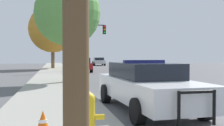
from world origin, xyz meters
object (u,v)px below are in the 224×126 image
object	(u,v)px
fire_hydrant	(88,115)
car_background_distant	(99,61)
tree_sidewalk_near	(68,13)
tree_sidewalk_far	(53,29)
traffic_cone	(43,122)
car_background_midblock	(82,64)
police_car	(146,85)
traffic_light	(82,37)

from	to	relation	value
fire_hydrant	car_background_distant	xyz separation A→B (m)	(6.87, 42.60, 0.14)
tree_sidewalk_near	tree_sidewalk_far	distance (m)	19.27
fire_hydrant	traffic_cone	xyz separation A→B (m)	(-0.79, 0.68, -0.24)
fire_hydrant	car_background_midblock	xyz separation A→B (m)	(2.16, 23.74, 0.17)
traffic_cone	car_background_midblock	bearing A→B (deg)	82.69
police_car	traffic_light	xyz separation A→B (m)	(-0.02, 19.80, 2.79)
tree_sidewalk_near	traffic_cone	bearing A→B (deg)	-95.17
car_background_distant	tree_sidewalk_far	bearing A→B (deg)	-121.18
car_background_distant	traffic_cone	bearing A→B (deg)	-98.67
traffic_light	car_background_midblock	world-z (taller)	traffic_light
police_car	tree_sidewalk_near	xyz separation A→B (m)	(-1.97, 8.36, 3.35)
tree_sidewalk_near	tree_sidewalk_far	world-z (taller)	tree_sidewalk_far
police_car	tree_sidewalk_far	bearing A→B (deg)	-87.05
car_background_midblock	tree_sidewalk_near	xyz separation A→B (m)	(-1.97, -12.14, 3.34)
police_car	fire_hydrant	world-z (taller)	police_car
car_background_midblock	tree_sidewalk_near	world-z (taller)	tree_sidewalk_near
traffic_light	car_background_midblock	bearing A→B (deg)	88.54
tree_sidewalk_far	police_car	bearing A→B (deg)	-84.00
traffic_light	tree_sidewalk_far	size ratio (longest dim) A/B	0.60
fire_hydrant	car_background_distant	bearing A→B (deg)	80.83
police_car	car_background_midblock	size ratio (longest dim) A/B	1.19
car_background_distant	tree_sidewalk_far	distance (m)	14.67
traffic_light	fire_hydrant	bearing A→B (deg)	-95.32
tree_sidewalk_near	traffic_cone	size ratio (longest dim) A/B	12.92
car_background_distant	car_background_midblock	bearing A→B (deg)	-102.33
traffic_light	car_background_midblock	xyz separation A→B (m)	(0.02, 0.70, -2.77)
police_car	car_background_distant	distance (m)	39.64
police_car	traffic_cone	size ratio (longest dim) A/B	11.93
tree_sidewalk_far	traffic_light	bearing A→B (deg)	-69.68
traffic_light	traffic_cone	distance (m)	22.77
traffic_light	tree_sidewalk_near	size ratio (longest dim) A/B	0.80
car_background_distant	traffic_cone	xyz separation A→B (m)	(-7.67, -41.92, -0.37)
car_background_midblock	traffic_light	bearing A→B (deg)	-92.09
fire_hydrant	car_background_distant	size ratio (longest dim) A/B	0.20
traffic_light	car_background_distant	bearing A→B (deg)	76.41
police_car	car_background_distant	bearing A→B (deg)	-99.87
tree_sidewalk_near	traffic_cone	xyz separation A→B (m)	(-0.99, -10.92, -3.74)
car_background_midblock	tree_sidewalk_near	size ratio (longest dim) A/B	0.78
police_car	traffic_light	bearing A→B (deg)	-93.00
tree_sidewalk_near	tree_sidewalk_far	bearing A→B (deg)	92.77
fire_hydrant	car_background_midblock	distance (m)	23.83
fire_hydrant	car_background_distant	distance (m)	43.15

